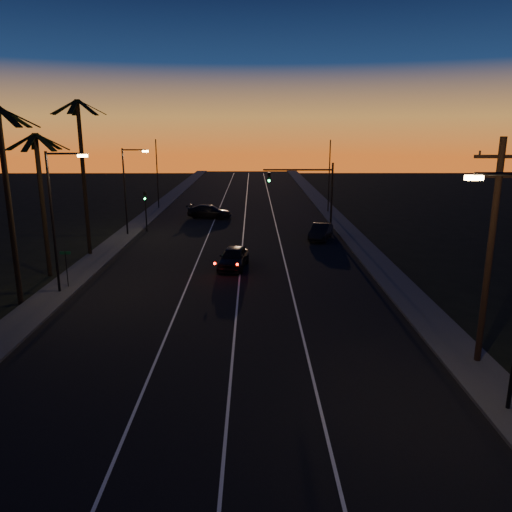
{
  "coord_description": "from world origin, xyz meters",
  "views": [
    {
      "loc": [
        1.45,
        -10.61,
        10.3
      ],
      "look_at": [
        1.65,
        19.4,
        2.63
      ],
      "focal_mm": 35.0,
      "sensor_mm": 36.0,
      "label": 1
    }
  ],
  "objects_px": {
    "signal_mast": "(309,185)",
    "cross_car": "(210,211)",
    "utility_pole": "(490,249)",
    "lead_car": "(233,258)",
    "right_car": "(321,232)"
  },
  "relations": [
    {
      "from": "utility_pole",
      "to": "cross_car",
      "type": "relative_size",
      "value": 1.77
    },
    {
      "from": "utility_pole",
      "to": "signal_mast",
      "type": "height_order",
      "value": "utility_pole"
    },
    {
      "from": "lead_car",
      "to": "utility_pole",
      "type": "bearing_deg",
      "value": -54.02
    },
    {
      "from": "right_car",
      "to": "cross_car",
      "type": "distance_m",
      "value": 16.69
    },
    {
      "from": "right_car",
      "to": "utility_pole",
      "type": "bearing_deg",
      "value": -82.04
    },
    {
      "from": "cross_car",
      "to": "lead_car",
      "type": "bearing_deg",
      "value": -80.55
    },
    {
      "from": "right_car",
      "to": "lead_car",
      "type": "bearing_deg",
      "value": -128.52
    },
    {
      "from": "utility_pole",
      "to": "right_car",
      "type": "xyz_separation_m",
      "value": [
        -3.64,
        26.04,
        -4.56
      ]
    },
    {
      "from": "signal_mast",
      "to": "right_car",
      "type": "bearing_deg",
      "value": -78.22
    },
    {
      "from": "utility_pole",
      "to": "lead_car",
      "type": "xyz_separation_m",
      "value": [
        -11.63,
        16.01,
        -4.5
      ]
    },
    {
      "from": "right_car",
      "to": "signal_mast",
      "type": "bearing_deg",
      "value": 101.78
    },
    {
      "from": "signal_mast",
      "to": "cross_car",
      "type": "xyz_separation_m",
      "value": [
        -10.82,
        8.01,
        -4.0
      ]
    },
    {
      "from": "utility_pole",
      "to": "lead_car",
      "type": "distance_m",
      "value": 20.29
    },
    {
      "from": "signal_mast",
      "to": "right_car",
      "type": "height_order",
      "value": "signal_mast"
    },
    {
      "from": "lead_car",
      "to": "right_car",
      "type": "xyz_separation_m",
      "value": [
        7.98,
        10.03,
        -0.06
      ]
    }
  ]
}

